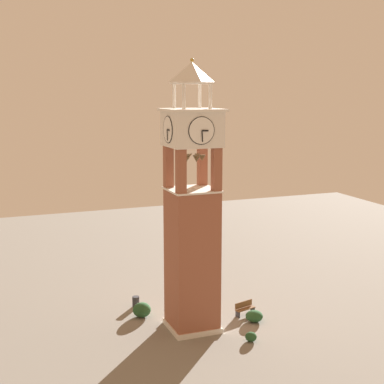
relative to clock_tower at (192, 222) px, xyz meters
name	(u,v)px	position (x,y,z in m)	size (l,w,h in m)	color
ground	(192,328)	(0.00, 0.00, -7.36)	(80.00, 80.00, 0.00)	gray
clock_tower	(192,222)	(0.00, 0.00, 0.00)	(3.55, 3.55, 17.82)	#93543D
park_bench	(245,308)	(0.84, -4.37, -6.87)	(0.87, 1.66, 0.95)	brown
lamp_post	(201,268)	(4.10, -2.29, -4.66)	(0.36, 0.36, 3.89)	black
trash_bin	(136,302)	(5.06, 2.51, -6.96)	(0.52, 0.52, 0.80)	#2D2D33
shrub_near_entry	(254,316)	(-0.53, -4.43, -6.97)	(1.20, 1.20, 0.78)	#234C28
shrub_left_of_tower	(251,337)	(-3.28, -2.78, -7.05)	(0.74, 0.74, 0.61)	#234C28
shrub_behind_bench	(142,310)	(3.10, 2.62, -6.84)	(1.29, 1.29, 1.03)	#234C28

